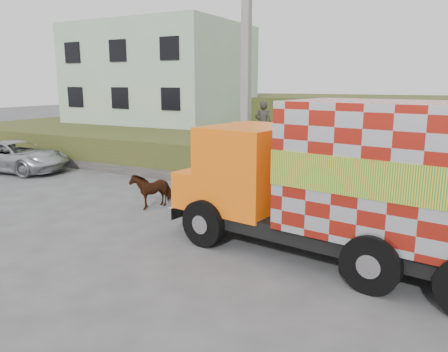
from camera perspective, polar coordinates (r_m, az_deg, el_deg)
The scene contains 10 objects.
ground at distance 12.73m, azimuth -2.15°, elevation -5.94°, with size 120.00×120.00×0.00m, color #474749.
embankment at distance 21.57m, azimuth 11.38°, elevation 3.34°, with size 40.00×12.00×1.50m, color #354B19.
embankment_far at distance 33.10m, azimuth 17.59°, elevation 7.28°, with size 40.00×12.00×3.00m, color #354B19.
retaining_strip at distance 17.16m, azimuth -0.84°, elevation -0.51°, with size 16.00×0.50×0.40m, color #595651.
building at distance 29.04m, azimuth -8.18°, elevation 13.05°, with size 10.00×8.00×6.00m, color #ABC4A7.
utility_pole at distance 16.65m, azimuth 2.88°, elevation 12.54°, with size 1.20×0.30×8.00m.
cargo_truck at distance 9.87m, azimuth 16.70°, elevation -0.69°, with size 8.30×3.81×3.57m.
cow at distance 14.28m, azimuth -9.42°, elevation -1.74°, with size 0.61×1.34×1.13m, color black.
suv at distance 21.84m, azimuth -25.55°, elevation 2.33°, with size 2.28×4.95×1.38m, color #B5BABF.
pedestrian at distance 17.02m, azimuth 5.13°, elevation 6.79°, with size 0.64×0.42×1.77m, color #302E2B.
Camera 1 is at (6.14, -10.44, 3.93)m, focal length 35.00 mm.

